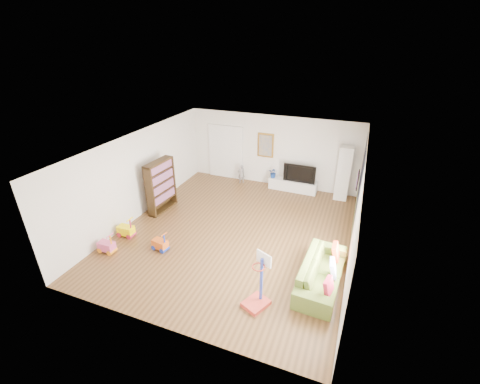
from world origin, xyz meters
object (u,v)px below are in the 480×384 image
at_px(media_console, 293,185).
at_px(bookshelf, 161,186).
at_px(sofa, 322,272).
at_px(basketball_hoop, 257,282).

relative_size(media_console, bookshelf, 1.03).
relative_size(media_console, sofa, 0.81).
xyz_separation_m(bookshelf, basketball_hoop, (4.28, -2.92, -0.21)).
relative_size(media_console, basketball_hoop, 1.37).
distance_m(media_console, sofa, 5.07).
bearing_deg(media_console, sofa, -68.42).
xyz_separation_m(media_console, basketball_hoop, (0.56, -5.96, 0.44)).
xyz_separation_m(media_console, bookshelf, (-3.72, -3.05, 0.66)).
distance_m(bookshelf, sofa, 5.76).
bearing_deg(media_console, bookshelf, -139.44).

